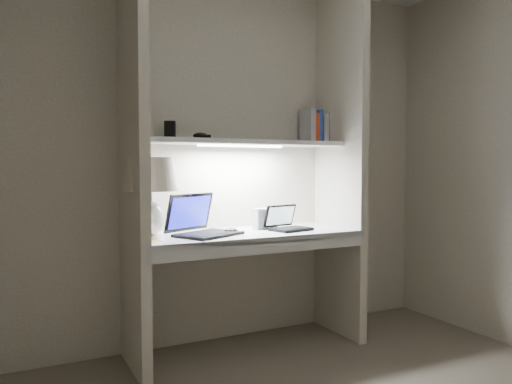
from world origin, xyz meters
TOP-DOWN VIEW (x-y plane):
  - back_wall at (0.00, 1.50)m, footprint 3.20×0.01m
  - alcove_panel_left at (-0.73, 1.23)m, footprint 0.06×0.55m
  - alcove_panel_right at (0.73, 1.23)m, footprint 0.06×0.55m
  - desk at (0.00, 1.23)m, footprint 1.40×0.55m
  - desk_apron at (0.00, 0.96)m, footprint 1.46×0.03m
  - shelf at (0.00, 1.32)m, footprint 1.40×0.36m
  - strip_light at (0.00, 1.32)m, footprint 0.60×0.04m
  - table_lamp at (-0.64, 1.20)m, footprint 0.33×0.33m
  - laptop_main at (-0.32, 1.23)m, footprint 0.49×0.46m
  - laptop_netbook at (0.28, 1.19)m, footprint 0.30×0.27m
  - speaker at (0.14, 1.31)m, footprint 0.10×0.08m
  - mouse at (-0.13, 1.19)m, footprint 0.11×0.08m
  - cable_coil at (0.24, 1.35)m, footprint 0.12×0.12m
  - sticky_note at (-0.64, 1.13)m, footprint 0.09×0.09m
  - book_row at (0.65, 1.39)m, footprint 0.22×0.15m
  - shelf_box at (-0.46, 1.40)m, footprint 0.08×0.07m
  - shelf_gadget at (-0.27, 1.36)m, footprint 0.11×0.09m

SIDE VIEW (x-z plane):
  - desk_apron at x=0.00m, z-range 0.67..0.77m
  - desk at x=0.00m, z-range 0.73..0.77m
  - sticky_note at x=-0.64m, z-range 0.77..0.77m
  - cable_coil at x=0.24m, z-range 0.77..0.78m
  - mouse at x=-0.13m, z-range 0.77..0.81m
  - laptop_netbook at x=0.28m, z-range 0.73..0.89m
  - laptop_main at x=-0.32m, z-range 0.70..0.95m
  - speaker at x=0.14m, z-range 0.77..0.91m
  - table_lamp at x=-0.64m, z-range 0.85..1.33m
  - back_wall at x=0.00m, z-range 0.00..2.50m
  - alcove_panel_left at x=-0.73m, z-range 0.00..2.50m
  - alcove_panel_right at x=0.73m, z-range 0.00..2.50m
  - strip_light at x=0.00m, z-range 1.32..1.34m
  - shelf at x=0.00m, z-range 1.34..1.36m
  - shelf_gadget at x=-0.27m, z-range 1.37..1.41m
  - shelf_box at x=-0.46m, z-range 1.36..1.48m
  - book_row at x=0.65m, z-range 1.36..1.59m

